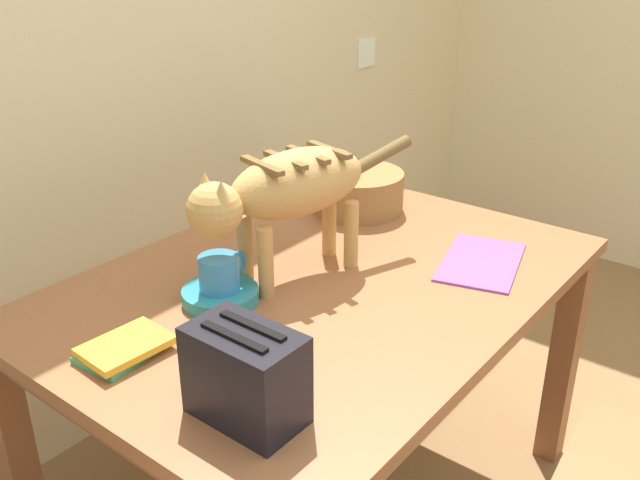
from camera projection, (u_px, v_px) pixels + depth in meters
name	position (u px, v px, depth m)	size (l,w,h in m)	color
wall_rear	(105.00, 29.00, 1.99)	(4.80, 0.11, 2.50)	beige
dining_table	(320.00, 308.00, 1.73)	(1.33, 0.96, 0.74)	brown
cat	(287.00, 190.00, 1.60)	(0.63, 0.24, 0.32)	tan
saucer_bowl	(220.00, 295.00, 1.58)	(0.17, 0.17, 0.03)	teal
coffee_mug	(220.00, 273.00, 1.56)	(0.13, 0.09, 0.08)	#317FBE
magazine	(481.00, 262.00, 1.77)	(0.30, 0.18, 0.01)	#90479A
book_stack	(125.00, 348.00, 1.38)	(0.18, 0.14, 0.03)	#429660
wicker_basket	(358.00, 190.00, 2.08)	(0.27, 0.27, 0.12)	olive
toaster	(246.00, 375.00, 1.18)	(0.12, 0.20, 0.18)	black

